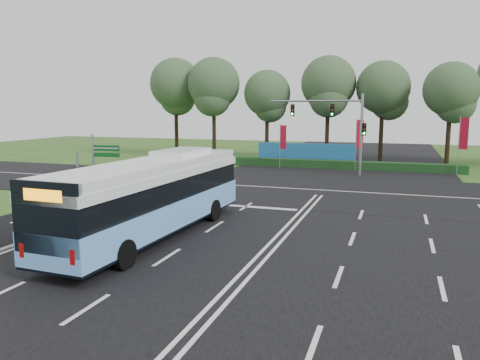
# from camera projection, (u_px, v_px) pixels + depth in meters

# --- Properties ---
(ground) EXTENTS (120.00, 120.00, 0.00)m
(ground) POSITION_uv_depth(u_px,v_px,m) (280.00, 233.00, 21.86)
(ground) COLOR #2E521B
(ground) RESTS_ON ground
(road_main) EXTENTS (20.00, 120.00, 0.04)m
(road_main) POSITION_uv_depth(u_px,v_px,m) (280.00, 233.00, 21.86)
(road_main) COLOR black
(road_main) RESTS_ON ground
(road_cross) EXTENTS (120.00, 14.00, 0.05)m
(road_cross) POSITION_uv_depth(u_px,v_px,m) (321.00, 190.00, 33.09)
(road_cross) COLOR black
(road_cross) RESTS_ON ground
(bike_path) EXTENTS (5.00, 18.00, 0.06)m
(bike_path) POSITION_uv_depth(u_px,v_px,m) (19.00, 226.00, 23.01)
(bike_path) COLOR black
(bike_path) RESTS_ON ground
(kerb_strip) EXTENTS (0.25, 18.00, 0.12)m
(kerb_strip) POSITION_uv_depth(u_px,v_px,m) (59.00, 230.00, 22.25)
(kerb_strip) COLOR gray
(kerb_strip) RESTS_ON ground
(city_bus) EXTENTS (3.25, 13.21, 3.77)m
(city_bus) POSITION_uv_depth(u_px,v_px,m) (153.00, 196.00, 20.93)
(city_bus) COLOR #69A9F4
(city_bus) RESTS_ON ground
(pedestrian_signal) EXTENTS (0.31, 0.42, 3.39)m
(pedestrian_signal) POSITION_uv_depth(u_px,v_px,m) (78.00, 179.00, 26.20)
(pedestrian_signal) COLOR gray
(pedestrian_signal) RESTS_ON ground
(street_sign) EXTENTS (1.69, 0.26, 4.34)m
(street_sign) POSITION_uv_depth(u_px,v_px,m) (99.00, 163.00, 26.35)
(street_sign) COLOR gray
(street_sign) RESTS_ON ground
(banner_flag_left) EXTENTS (0.63, 0.11, 4.25)m
(banner_flag_left) POSITION_uv_depth(u_px,v_px,m) (282.00, 140.00, 44.90)
(banner_flag_left) COLOR gray
(banner_flag_left) RESTS_ON ground
(banner_flag_mid) EXTENTS (0.66, 0.33, 4.83)m
(banner_flag_mid) POSITION_uv_depth(u_px,v_px,m) (359.00, 137.00, 42.64)
(banner_flag_mid) COLOR gray
(banner_flag_mid) RESTS_ON ground
(banner_flag_right) EXTENTS (0.75, 0.17, 5.08)m
(banner_flag_right) POSITION_uv_depth(u_px,v_px,m) (462.00, 137.00, 40.24)
(banner_flag_right) COLOR gray
(banner_flag_right) RESTS_ON ground
(traffic_light_gantry) EXTENTS (8.41, 0.28, 7.00)m
(traffic_light_gantry) POSITION_uv_depth(u_px,v_px,m) (340.00, 121.00, 40.27)
(traffic_light_gantry) COLOR gray
(traffic_light_gantry) RESTS_ON ground
(hedge) EXTENTS (22.00, 1.20, 0.80)m
(hedge) POSITION_uv_depth(u_px,v_px,m) (342.00, 165.00, 44.73)
(hedge) COLOR #143918
(hedge) RESTS_ON ground
(blue_hoarding) EXTENTS (10.00, 0.30, 2.20)m
(blue_hoarding) POSITION_uv_depth(u_px,v_px,m) (305.00, 154.00, 48.24)
(blue_hoarding) COLOR #1D65A2
(blue_hoarding) RESTS_ON ground
(eucalyptus_row) EXTENTS (53.15, 8.92, 12.16)m
(eucalyptus_row) POSITION_uv_depth(u_px,v_px,m) (382.00, 84.00, 48.31)
(eucalyptus_row) COLOR black
(eucalyptus_row) RESTS_ON ground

